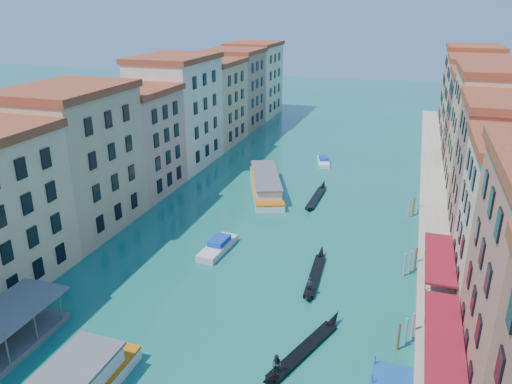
{
  "coord_description": "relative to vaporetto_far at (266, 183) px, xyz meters",
  "views": [
    {
      "loc": [
        17.59,
        -15.16,
        30.13
      ],
      "look_at": [
        -1.17,
        43.52,
        6.65
      ],
      "focal_mm": 35.0,
      "sensor_mm": 36.0,
      "label": 1
    }
  ],
  "objects": [
    {
      "name": "motorboat_mid",
      "position": [
        0.45,
        -22.99,
        -0.7
      ],
      "size": [
        2.97,
        7.75,
        1.57
      ],
      "rotation": [
        0.0,
        0.0,
        -0.08
      ],
      "color": "silver",
      "rests_on": "ground"
    },
    {
      "name": "left_bank_palazzos",
      "position": [
        -20.87,
        3.34,
        8.39
      ],
      "size": [
        12.8,
        128.4,
        21.0
      ],
      "color": "beige",
      "rests_on": "ground"
    },
    {
      "name": "vaporetto_far",
      "position": [
        0.0,
        0.0,
        0.0
      ],
      "size": [
        11.23,
        19.91,
        2.92
      ],
      "rotation": [
        0.0,
        0.0,
        0.37
      ],
      "color": "white",
      "rests_on": "ground"
    },
    {
      "name": "mooring_poles_right",
      "position": [
        24.23,
        -32.54,
        -0.01
      ],
      "size": [
        1.44,
        54.24,
        3.2
      ],
      "color": "brown",
      "rests_on": "ground"
    },
    {
      "name": "restaurant_awnings",
      "position": [
        27.31,
        -38.34,
        1.67
      ],
      "size": [
        3.2,
        44.55,
        3.12
      ],
      "color": "maroon",
      "rests_on": "ground"
    },
    {
      "name": "gondola_right",
      "position": [
        15.34,
        -39.68,
        -0.81
      ],
      "size": [
        5.56,
        12.58,
        2.61
      ],
      "rotation": [
        0.0,
        0.0,
        -0.36
      ],
      "color": "black",
      "rests_on": "ground"
    },
    {
      "name": "right_bank_palazzos",
      "position": [
        35.13,
        3.66,
        8.43
      ],
      "size": [
        12.8,
        128.4,
        21.0
      ],
      "color": "#92513C",
      "rests_on": "ground"
    },
    {
      "name": "motorboat_far",
      "position": [
        6.59,
        18.14,
        -0.79
      ],
      "size": [
        3.67,
        6.8,
        1.34
      ],
      "rotation": [
        0.0,
        0.0,
        0.27
      ],
      "color": "silver",
      "rests_on": "ground"
    },
    {
      "name": "quay",
      "position": [
        27.13,
        3.66,
        -0.81
      ],
      "size": [
        4.0,
        140.0,
        1.0
      ],
      "primitive_type": "cube",
      "color": "gray",
      "rests_on": "ground"
    },
    {
      "name": "gondola_far",
      "position": [
        9.03,
        -1.1,
        -0.93
      ],
      "size": [
        1.49,
        13.11,
        1.86
      ],
      "rotation": [
        0.0,
        0.0,
        -0.03
      ],
      "color": "black",
      "rests_on": "ground"
    },
    {
      "name": "gondola_fore",
      "position": [
        13.76,
        -25.85,
        -0.89
      ],
      "size": [
        1.65,
        12.67,
        2.53
      ],
      "rotation": [
        0.0,
        0.0,
        0.05
      ],
      "color": "black",
      "rests_on": "ground"
    }
  ]
}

